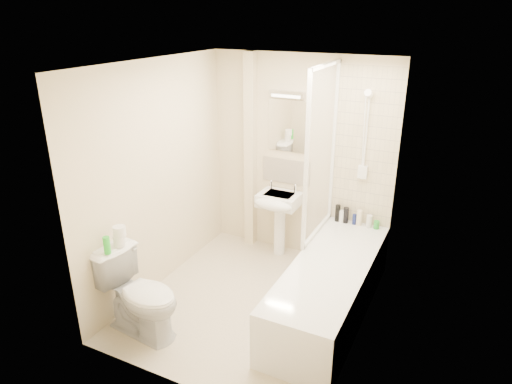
% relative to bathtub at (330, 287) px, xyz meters
% --- Properties ---
extents(floor, '(2.50, 2.50, 0.00)m').
position_rel_bathtub_xyz_m(floor, '(-0.75, -0.20, -0.29)').
color(floor, beige).
rests_on(floor, ground).
extents(wall_back, '(2.20, 0.02, 2.40)m').
position_rel_bathtub_xyz_m(wall_back, '(-0.75, 1.05, 0.91)').
color(wall_back, beige).
rests_on(wall_back, ground).
extents(wall_left, '(0.02, 2.50, 2.40)m').
position_rel_bathtub_xyz_m(wall_left, '(-1.85, -0.20, 0.91)').
color(wall_left, beige).
rests_on(wall_left, ground).
extents(wall_right, '(0.02, 2.50, 2.40)m').
position_rel_bathtub_xyz_m(wall_right, '(0.35, -0.20, 0.91)').
color(wall_right, beige).
rests_on(wall_right, ground).
extents(ceiling, '(2.20, 2.50, 0.02)m').
position_rel_bathtub_xyz_m(ceiling, '(-0.75, -0.20, 2.11)').
color(ceiling, white).
rests_on(ceiling, wall_back).
extents(tile_back, '(0.70, 0.01, 1.75)m').
position_rel_bathtub_xyz_m(tile_back, '(0.00, 1.04, 1.14)').
color(tile_back, beige).
rests_on(tile_back, wall_back).
extents(tile_right, '(0.01, 2.10, 1.75)m').
position_rel_bathtub_xyz_m(tile_right, '(0.34, 0.00, 1.14)').
color(tile_right, beige).
rests_on(tile_right, wall_right).
extents(pipe_boxing, '(0.12, 0.12, 2.40)m').
position_rel_bathtub_xyz_m(pipe_boxing, '(-1.37, 0.99, 0.91)').
color(pipe_boxing, beige).
rests_on(pipe_boxing, ground).
extents(splashback, '(0.60, 0.02, 0.30)m').
position_rel_bathtub_xyz_m(splashback, '(-0.92, 1.04, 0.74)').
color(splashback, beige).
rests_on(splashback, wall_back).
extents(mirror, '(0.46, 0.01, 0.60)m').
position_rel_bathtub_xyz_m(mirror, '(-0.92, 1.04, 1.29)').
color(mirror, white).
rests_on(mirror, wall_back).
extents(strip_light, '(0.42, 0.07, 0.07)m').
position_rel_bathtub_xyz_m(strip_light, '(-0.92, 1.02, 1.66)').
color(strip_light, silver).
rests_on(strip_light, wall_back).
extents(bathtub, '(0.70, 2.10, 0.55)m').
position_rel_bathtub_xyz_m(bathtub, '(0.00, 0.00, 0.00)').
color(bathtub, white).
rests_on(bathtub, ground).
extents(shower_screen, '(0.04, 0.92, 1.80)m').
position_rel_bathtub_xyz_m(shower_screen, '(-0.35, 0.60, 1.16)').
color(shower_screen, white).
rests_on(shower_screen, bathtub).
extents(shower_fixture, '(0.10, 0.16, 0.99)m').
position_rel_bathtub_xyz_m(shower_fixture, '(-0.00, 0.99, 1.26)').
color(shower_fixture, white).
rests_on(shower_fixture, wall_back).
extents(pedestal_sink, '(0.48, 0.45, 0.92)m').
position_rel_bathtub_xyz_m(pedestal_sink, '(-0.92, 0.81, 0.36)').
color(pedestal_sink, white).
rests_on(pedestal_sink, ground).
extents(bottle_black_a, '(0.06, 0.06, 0.20)m').
position_rel_bathtub_xyz_m(bottle_black_a, '(-0.23, 0.96, 0.36)').
color(bottle_black_a, black).
rests_on(bottle_black_a, bathtub).
extents(bottle_white_a, '(0.06, 0.06, 0.14)m').
position_rel_bathtub_xyz_m(bottle_white_a, '(-0.18, 0.96, 0.33)').
color(bottle_white_a, white).
rests_on(bottle_white_a, bathtub).
extents(bottle_black_b, '(0.06, 0.06, 0.18)m').
position_rel_bathtub_xyz_m(bottle_black_b, '(-0.13, 0.96, 0.35)').
color(bottle_black_b, black).
rests_on(bottle_black_b, bathtub).
extents(bottle_blue, '(0.05, 0.05, 0.12)m').
position_rel_bathtub_xyz_m(bottle_blue, '(-0.03, 0.96, 0.32)').
color(bottle_blue, navy).
rests_on(bottle_blue, bathtub).
extents(bottle_cream, '(0.06, 0.06, 0.18)m').
position_rel_bathtub_xyz_m(bottle_cream, '(0.02, 0.96, 0.35)').
color(bottle_cream, beige).
rests_on(bottle_cream, bathtub).
extents(bottle_white_b, '(0.06, 0.06, 0.14)m').
position_rel_bathtub_xyz_m(bottle_white_b, '(0.13, 0.96, 0.33)').
color(bottle_white_b, silver).
rests_on(bottle_white_b, bathtub).
extents(bottle_green, '(0.06, 0.06, 0.09)m').
position_rel_bathtub_xyz_m(bottle_green, '(0.22, 0.96, 0.31)').
color(bottle_green, green).
rests_on(bottle_green, bathtub).
extents(toilet, '(0.64, 0.90, 0.81)m').
position_rel_bathtub_xyz_m(toilet, '(-1.47, -1.05, 0.12)').
color(toilet, white).
rests_on(toilet, ground).
extents(toilet_roll_lower, '(0.11, 0.11, 0.10)m').
position_rel_bathtub_xyz_m(toilet_roll_lower, '(-1.72, -0.98, 0.57)').
color(toilet_roll_lower, white).
rests_on(toilet_roll_lower, toilet).
extents(toilet_roll_upper, '(0.11, 0.11, 0.09)m').
position_rel_bathtub_xyz_m(toilet_roll_upper, '(-1.71, -0.97, 0.67)').
color(toilet_roll_upper, white).
rests_on(toilet_roll_upper, toilet_roll_lower).
extents(green_bottle, '(0.06, 0.06, 0.16)m').
position_rel_bathtub_xyz_m(green_bottle, '(-1.71, -1.14, 0.60)').
color(green_bottle, green).
rests_on(green_bottle, toilet).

